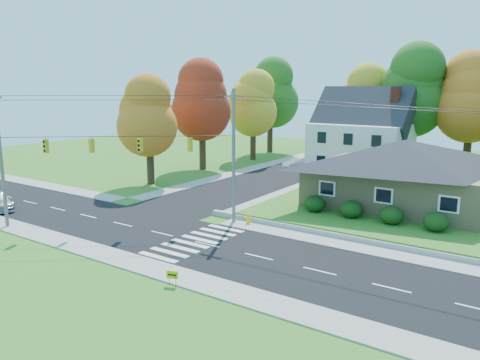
{
  "coord_description": "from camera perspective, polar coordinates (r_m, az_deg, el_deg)",
  "views": [
    {
      "loc": [
        18.17,
        -22.81,
        10.15
      ],
      "look_at": [
        -2.84,
        8.0,
        2.66
      ],
      "focal_mm": 35.0,
      "sensor_mm": 36.0,
      "label": 1
    }
  ],
  "objects": [
    {
      "name": "sidewalk_south",
      "position": [
        27.38,
        -10.66,
        -10.51
      ],
      "size": [
        90.0,
        2.0,
        0.08
      ],
      "primitive_type": "cube",
      "color": "#9C9A90",
      "rests_on": "ground"
    },
    {
      "name": "tree_west_2",
      "position": [
        65.17,
        1.62,
        9.3
      ],
      "size": [
        6.72,
        6.72,
        12.51
      ],
      "color": "#3F2A19",
      "rests_on": "ground"
    },
    {
      "name": "ranch_house",
      "position": [
        40.71,
        19.31,
        0.98
      ],
      "size": [
        14.6,
        10.6,
        5.4
      ],
      "color": "tan",
      "rests_on": "lawn"
    },
    {
      "name": "road_cross",
      "position": [
        56.31,
        5.99,
        0.93
      ],
      "size": [
        8.0,
        44.0,
        0.02
      ],
      "primitive_type": "cube",
      "color": "black",
      "rests_on": "ground"
    },
    {
      "name": "traffic_infrastructure",
      "position": [
        30.74,
        -2.84,
        1.98
      ],
      "size": [
        38.1,
        10.66,
        10.0
      ],
      "color": "#666059",
      "rests_on": "ground"
    },
    {
      "name": "tree_west_1",
      "position": [
        57.61,
        -4.69,
        9.65
      ],
      "size": [
        7.28,
        7.28,
        13.56
      ],
      "color": "#3F2A19",
      "rests_on": "ground"
    },
    {
      "name": "tree_lot_2",
      "position": [
        57.41,
        26.45,
        9.01
      ],
      "size": [
        7.28,
        7.28,
        13.56
      ],
      "color": "#3F2A19",
      "rests_on": "lawn"
    },
    {
      "name": "ground",
      "position": [
        30.88,
        -4.05,
        -7.86
      ],
      "size": [
        120.0,
        120.0,
        0.0
      ],
      "primitive_type": "plane",
      "color": "#3D7923"
    },
    {
      "name": "fire_hydrant",
      "position": [
        35.13,
        1.05,
        -4.78
      ],
      "size": [
        0.46,
        0.36,
        0.81
      ],
      "color": "#FFC006",
      "rests_on": "ground"
    },
    {
      "name": "road_main",
      "position": [
        30.88,
        -4.05,
        -7.84
      ],
      "size": [
        90.0,
        8.0,
        0.02
      ],
      "primitive_type": "cube",
      "color": "black",
      "rests_on": "ground"
    },
    {
      "name": "tree_lot_1",
      "position": [
        57.59,
        20.37,
        10.14
      ],
      "size": [
        7.84,
        7.84,
        14.6
      ],
      "color": "#3F2A19",
      "rests_on": "lawn"
    },
    {
      "name": "lawn",
      "position": [
        45.21,
        26.86,
        -2.54
      ],
      "size": [
        30.0,
        30.0,
        0.5
      ],
      "primitive_type": "cube",
      "color": "#3D7923",
      "rests_on": "ground"
    },
    {
      "name": "hedge_row",
      "position": [
        35.48,
        15.66,
        -3.79
      ],
      "size": [
        10.7,
        1.7,
        1.27
      ],
      "color": "#163A10",
      "rests_on": "lawn"
    },
    {
      "name": "tree_west_0",
      "position": [
        49.58,
        -11.09,
        7.69
      ],
      "size": [
        6.16,
        6.16,
        11.47
      ],
      "color": "#3F2A19",
      "rests_on": "ground"
    },
    {
      "name": "sidewalk_north",
      "position": [
        34.73,
        1.08,
        -5.57
      ],
      "size": [
        90.0,
        2.0,
        0.08
      ],
      "primitive_type": "cube",
      "color": "#9C9A90",
      "rests_on": "ground"
    },
    {
      "name": "colonial_house",
      "position": [
        54.24,
        14.63,
        5.11
      ],
      "size": [
        10.4,
        8.4,
        9.6
      ],
      "color": "silver",
      "rests_on": "lawn"
    },
    {
      "name": "yard_sign",
      "position": [
        24.91,
        -8.27,
        -11.41
      ],
      "size": [
        0.6,
        0.26,
        0.79
      ],
      "color": "black",
      "rests_on": "ground"
    },
    {
      "name": "white_car",
      "position": [
        58.91,
        7.08,
        2.05
      ],
      "size": [
        2.88,
        4.39,
        1.37
      ],
      "primitive_type": "imported",
      "rotation": [
        0.0,
        0.0,
        -0.38
      ],
      "color": "silver",
      "rests_on": "road_cross"
    },
    {
      "name": "tree_lot_0",
      "position": [
        60.31,
        14.93,
        9.24
      ],
      "size": [
        6.72,
        6.72,
        12.51
      ],
      "color": "#3F2A19",
      "rests_on": "lawn"
    },
    {
      "name": "tree_west_3",
      "position": [
        72.99,
        3.74,
        10.53
      ],
      "size": [
        7.84,
        7.84,
        14.6
      ],
      "color": "#3F2A19",
      "rests_on": "ground"
    }
  ]
}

